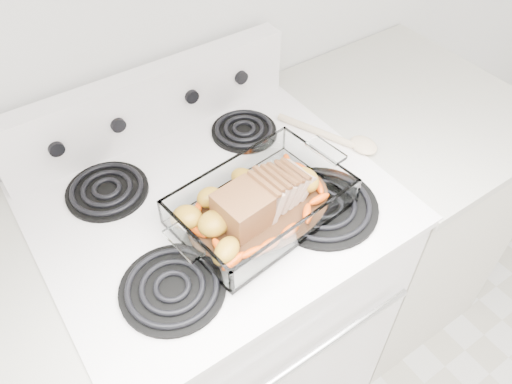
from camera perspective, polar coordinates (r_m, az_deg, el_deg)
electric_range at (r=1.51m, az=-3.81°, el=-12.54°), size 0.78×0.70×1.12m
counter_right at (r=1.80m, az=14.51°, el=-2.05°), size 0.58×0.68×0.93m
baking_dish at (r=1.09m, az=0.60°, el=-1.67°), size 0.37×0.24×0.07m
pork_roast at (r=1.06m, az=0.01°, el=-1.01°), size 0.23×0.10×0.08m
roast_vegetables at (r=1.10m, az=-0.64°, el=-0.31°), size 0.35×0.19×0.04m
wooden_spoon at (r=1.30m, az=9.84°, el=6.03°), size 0.14×0.26×0.02m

